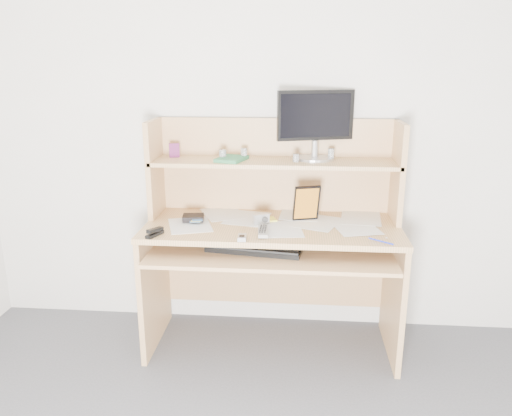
# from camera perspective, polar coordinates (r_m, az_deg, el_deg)

# --- Properties ---
(back_wall) EXTENTS (3.60, 0.04, 2.50)m
(back_wall) POSITION_cam_1_polar(r_m,az_deg,el_deg) (2.96, 2.29, 9.31)
(back_wall) COLOR silver
(back_wall) RESTS_ON floor
(desk) EXTENTS (1.40, 0.70, 1.30)m
(desk) POSITION_cam_1_polar(r_m,az_deg,el_deg) (2.85, 1.94, -2.45)
(desk) COLOR tan
(desk) RESTS_ON floor
(paper_clutter) EXTENTS (1.32, 0.54, 0.01)m
(paper_clutter) POSITION_cam_1_polar(r_m,az_deg,el_deg) (2.75, 1.87, -1.84)
(paper_clutter) COLOR silver
(paper_clutter) RESTS_ON desk
(keyboard) EXTENTS (0.52, 0.25, 0.03)m
(keyboard) POSITION_cam_1_polar(r_m,az_deg,el_deg) (2.65, -0.16, -4.52)
(keyboard) COLOR black
(keyboard) RESTS_ON desk
(tv_remote) EXTENTS (0.06, 0.18, 0.02)m
(tv_remote) POSITION_cam_1_polar(r_m,az_deg,el_deg) (2.60, 0.80, -2.65)
(tv_remote) COLOR gray
(tv_remote) RESTS_ON paper_clutter
(flip_phone) EXTENTS (0.05, 0.08, 0.02)m
(flip_phone) POSITION_cam_1_polar(r_m,az_deg,el_deg) (2.51, -1.60, -3.30)
(flip_phone) COLOR #B3B3B5
(flip_phone) RESTS_ON paper_clutter
(stapler) EXTENTS (0.07, 0.12, 0.04)m
(stapler) POSITION_cam_1_polar(r_m,az_deg,el_deg) (2.61, -11.52, -2.67)
(stapler) COLOR black
(stapler) RESTS_ON paper_clutter
(wallet) EXTENTS (0.13, 0.11, 0.03)m
(wallet) POSITION_cam_1_polar(r_m,az_deg,el_deg) (2.82, -7.19, -1.10)
(wallet) COLOR black
(wallet) RESTS_ON paper_clutter
(sticky_note_pad) EXTENTS (0.10, 0.10, 0.01)m
(sticky_note_pad) POSITION_cam_1_polar(r_m,az_deg,el_deg) (2.82, 1.43, -1.34)
(sticky_note_pad) COLOR gold
(sticky_note_pad) RESTS_ON desk
(digital_camera) EXTENTS (0.09, 0.07, 0.05)m
(digital_camera) POSITION_cam_1_polar(r_m,az_deg,el_deg) (2.74, 0.58, -1.22)
(digital_camera) COLOR #AEAEB1
(digital_camera) RESTS_ON paper_clutter
(game_case) EXTENTS (0.14, 0.06, 0.20)m
(game_case) POSITION_cam_1_polar(r_m,az_deg,el_deg) (2.78, 5.79, 0.55)
(game_case) COLOR black
(game_case) RESTS_ON paper_clutter
(blue_pen) EXTENTS (0.11, 0.09, 0.01)m
(blue_pen) POSITION_cam_1_polar(r_m,az_deg,el_deg) (2.54, 14.08, -3.70)
(blue_pen) COLOR #1727B0
(blue_pen) RESTS_ON paper_clutter
(card_box) EXTENTS (0.06, 0.03, 0.08)m
(card_box) POSITION_cam_1_polar(r_m,az_deg,el_deg) (2.93, -9.32, 6.52)
(card_box) COLOR maroon
(card_box) RESTS_ON desk
(shelf_book) EXTENTS (0.18, 0.22, 0.02)m
(shelf_book) POSITION_cam_1_polar(r_m,az_deg,el_deg) (2.80, -2.80, 5.63)
(shelf_book) COLOR #2F763E
(shelf_book) RESTS_ON desk
(chip_stack_a) EXTENTS (0.05, 0.05, 0.06)m
(chip_stack_a) POSITION_cam_1_polar(r_m,az_deg,el_deg) (2.83, -3.83, 6.09)
(chip_stack_a) COLOR black
(chip_stack_a) RESTS_ON desk
(chip_stack_b) EXTENTS (0.04, 0.04, 0.06)m
(chip_stack_b) POSITION_cam_1_polar(r_m,az_deg,el_deg) (2.85, -1.38, 6.24)
(chip_stack_b) COLOR white
(chip_stack_b) RESTS_ON desk
(chip_stack_c) EXTENTS (0.04, 0.04, 0.04)m
(chip_stack_c) POSITION_cam_1_polar(r_m,az_deg,el_deg) (2.77, 4.59, 5.72)
(chip_stack_c) COLOR black
(chip_stack_c) RESTS_ON desk
(chip_stack_d) EXTENTS (0.04, 0.04, 0.06)m
(chip_stack_d) POSITION_cam_1_polar(r_m,az_deg,el_deg) (2.85, 8.58, 6.09)
(chip_stack_d) COLOR silver
(chip_stack_d) RESTS_ON desk
(monitor) EXTENTS (0.43, 0.22, 0.38)m
(monitor) POSITION_cam_1_polar(r_m,az_deg,el_deg) (2.85, 6.82, 9.66)
(monitor) COLOR #BBBCC0
(monitor) RESTS_ON desk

